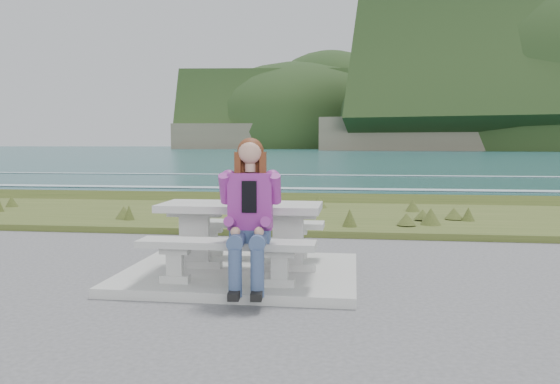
{
  "coord_description": "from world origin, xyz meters",
  "views": [
    {
      "loc": [
        1.27,
        -5.99,
        1.51
      ],
      "look_at": [
        0.28,
        1.2,
        0.88
      ],
      "focal_mm": 35.0,
      "sensor_mm": 36.0,
      "label": 1
    }
  ],
  "objects_px": {
    "picnic_table": "(241,218)",
    "bench_seaward": "(252,229)",
    "seated_woman": "(249,234)",
    "bench_landward": "(227,250)"
  },
  "relations": [
    {
      "from": "picnic_table",
      "to": "bench_seaward",
      "type": "distance_m",
      "value": 0.74
    },
    {
      "from": "seated_woman",
      "to": "picnic_table",
      "type": "bearing_deg",
      "value": 102.01
    },
    {
      "from": "bench_seaward",
      "to": "seated_woman",
      "type": "relative_size",
      "value": 1.22
    },
    {
      "from": "bench_landward",
      "to": "bench_seaward",
      "type": "xyz_separation_m",
      "value": [
        0.0,
        1.4,
        0.0
      ]
    },
    {
      "from": "bench_landward",
      "to": "seated_woman",
      "type": "relative_size",
      "value": 1.22
    },
    {
      "from": "bench_seaward",
      "to": "seated_woman",
      "type": "bearing_deg",
      "value": -80.45
    },
    {
      "from": "picnic_table",
      "to": "seated_woman",
      "type": "xyz_separation_m",
      "value": [
        0.26,
        -0.84,
        -0.04
      ]
    },
    {
      "from": "picnic_table",
      "to": "bench_seaward",
      "type": "bearing_deg",
      "value": 90.0
    },
    {
      "from": "picnic_table",
      "to": "bench_landward",
      "type": "distance_m",
      "value": 0.74
    },
    {
      "from": "bench_landward",
      "to": "seated_woman",
      "type": "height_order",
      "value": "seated_woman"
    }
  ]
}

